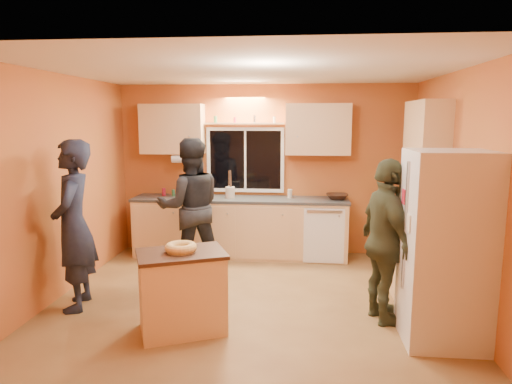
# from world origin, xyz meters

# --- Properties ---
(ground) EXTENTS (4.50, 4.50, 0.00)m
(ground) POSITION_xyz_m (0.00, 0.00, 0.00)
(ground) COLOR brown
(ground) RESTS_ON ground
(room_shell) EXTENTS (4.54, 4.04, 2.61)m
(room_shell) POSITION_xyz_m (0.12, 0.41, 1.62)
(room_shell) COLOR #BA582F
(room_shell) RESTS_ON ground
(back_counter) EXTENTS (4.23, 0.62, 0.90)m
(back_counter) POSITION_xyz_m (0.01, 1.70, 0.45)
(back_counter) COLOR tan
(back_counter) RESTS_ON ground
(right_counter) EXTENTS (0.62, 1.84, 0.90)m
(right_counter) POSITION_xyz_m (1.95, 0.50, 0.45)
(right_counter) COLOR tan
(right_counter) RESTS_ON ground
(refrigerator) EXTENTS (0.72, 0.70, 1.80)m
(refrigerator) POSITION_xyz_m (1.89, -0.80, 0.90)
(refrigerator) COLOR silver
(refrigerator) RESTS_ON ground
(island) EXTENTS (0.99, 0.85, 0.81)m
(island) POSITION_xyz_m (-0.59, -0.85, 0.41)
(island) COLOR tan
(island) RESTS_ON ground
(bundt_pastry) EXTENTS (0.31, 0.31, 0.09)m
(bundt_pastry) POSITION_xyz_m (-0.59, -0.85, 0.85)
(bundt_pastry) COLOR #DBAF5A
(bundt_pastry) RESTS_ON island
(person_left) EXTENTS (0.60, 0.77, 1.86)m
(person_left) POSITION_xyz_m (-1.90, -0.40, 0.93)
(person_left) COLOR black
(person_left) RESTS_ON ground
(person_center) EXTENTS (1.07, 0.96, 1.83)m
(person_center) POSITION_xyz_m (-0.91, 0.85, 0.92)
(person_center) COLOR black
(person_center) RESTS_ON ground
(person_right) EXTENTS (0.64, 1.06, 1.69)m
(person_right) POSITION_xyz_m (1.42, -0.43, 0.85)
(person_right) COLOR #393E27
(person_right) RESTS_ON ground
(mixing_bowl) EXTENTS (0.33, 0.33, 0.08)m
(mixing_bowl) POSITION_xyz_m (1.10, 1.73, 0.94)
(mixing_bowl) COLOR #301F10
(mixing_bowl) RESTS_ON back_counter
(utensil_crock) EXTENTS (0.14, 0.14, 0.17)m
(utensil_crock) POSITION_xyz_m (-0.50, 1.68, 0.99)
(utensil_crock) COLOR beige
(utensil_crock) RESTS_ON back_counter
(potted_plant) EXTENTS (0.33, 0.30, 0.33)m
(potted_plant) POSITION_xyz_m (1.99, 0.46, 1.06)
(potted_plant) COLOR gray
(potted_plant) RESTS_ON right_counter
(red_box) EXTENTS (0.19, 0.16, 0.07)m
(red_box) POSITION_xyz_m (1.97, 1.09, 0.94)
(red_box) COLOR #B41B30
(red_box) RESTS_ON right_counter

